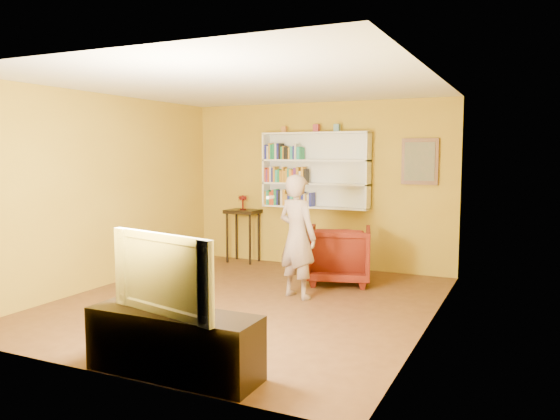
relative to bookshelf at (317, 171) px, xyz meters
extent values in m
cube|color=#4E2F19|center=(0.00, -2.41, -1.65)|extent=(5.30, 5.80, 0.12)
cube|color=#AB881F|center=(0.00, 0.11, -0.24)|extent=(5.30, 0.04, 2.70)
cube|color=#AB881F|center=(0.00, -4.93, -0.24)|extent=(5.30, 0.04, 2.70)
cube|color=#AB881F|center=(-2.27, -2.41, -0.24)|extent=(0.04, 5.80, 2.70)
cube|color=#AB881F|center=(2.27, -2.41, -0.24)|extent=(0.04, 5.80, 2.70)
cube|color=silver|center=(0.00, -2.41, 1.14)|extent=(5.30, 5.80, 0.06)
cube|color=white|center=(0.00, 0.07, 0.01)|extent=(1.80, 0.03, 1.20)
cube|color=white|center=(-0.89, -0.06, 0.01)|extent=(0.03, 0.28, 1.20)
cube|color=white|center=(0.89, -0.06, 0.01)|extent=(0.03, 0.28, 1.20)
cube|color=white|center=(0.00, -0.06, -0.59)|extent=(1.80, 0.28, 0.03)
cube|color=white|center=(0.00, -0.06, -0.21)|extent=(1.80, 0.28, 0.03)
cube|color=white|center=(0.00, -0.06, 0.17)|extent=(1.80, 0.28, 0.03)
cube|color=white|center=(0.00, -0.06, 0.61)|extent=(1.80, 0.28, 0.03)
cube|color=#A0711D|center=(-0.85, -0.11, -0.47)|extent=(0.02, 0.15, 0.23)
cube|color=teal|center=(-0.82, -0.10, -0.46)|extent=(0.02, 0.18, 0.24)
cube|color=#1B7C4D|center=(-0.79, -0.10, -0.46)|extent=(0.02, 0.18, 0.24)
cube|color=#B03D1B|center=(-0.76, -0.11, -0.47)|extent=(0.04, 0.16, 0.22)
cube|color=#B03D1B|center=(-0.71, -0.10, -0.45)|extent=(0.04, 0.19, 0.25)
cube|color=#1B7C4D|center=(-0.67, -0.12, -0.45)|extent=(0.04, 0.15, 0.26)
cube|color=navy|center=(-0.63, -0.12, -0.45)|extent=(0.02, 0.14, 0.25)
cube|color=black|center=(-0.59, -0.11, -0.46)|extent=(0.04, 0.16, 0.24)
cube|color=beige|center=(-0.55, -0.10, -0.45)|extent=(0.03, 0.19, 0.26)
cube|color=#BE8221|center=(-0.51, -0.12, -0.45)|extent=(0.04, 0.15, 0.26)
cube|color=#B68A24|center=(-0.46, -0.10, -0.48)|extent=(0.03, 0.18, 0.19)
cube|color=navy|center=(-0.42, -0.10, -0.46)|extent=(0.04, 0.18, 0.24)
cube|color=teal|center=(-0.37, -0.11, -0.48)|extent=(0.04, 0.16, 0.20)
cube|color=#1B7C4D|center=(-0.34, -0.12, -0.47)|extent=(0.03, 0.14, 0.22)
cube|color=#B68A24|center=(-0.30, -0.11, -0.47)|extent=(0.04, 0.16, 0.22)
cube|color=#B03D1B|center=(-0.26, -0.11, -0.47)|extent=(0.03, 0.16, 0.21)
cube|color=#A0711D|center=(-0.22, -0.11, -0.47)|extent=(0.03, 0.15, 0.22)
cube|color=navy|center=(-0.18, -0.11, -0.46)|extent=(0.04, 0.15, 0.23)
cube|color=beige|center=(-0.14, -0.10, -0.47)|extent=(0.02, 0.17, 0.22)
cube|color=#A0711D|center=(-0.11, -0.11, -0.48)|extent=(0.02, 0.16, 0.19)
cube|color=beige|center=(-0.08, -0.11, -0.48)|extent=(0.03, 0.16, 0.20)
cube|color=navy|center=(-0.04, -0.10, -0.47)|extent=(0.04, 0.19, 0.22)
cube|color=#B03D1B|center=(-0.85, -0.11, -0.08)|extent=(0.02, 0.16, 0.24)
cube|color=#5E2672|center=(-0.82, -0.11, -0.09)|extent=(0.02, 0.16, 0.21)
cube|color=#B03D1B|center=(-0.79, -0.10, -0.08)|extent=(0.03, 0.18, 0.24)
cube|color=beige|center=(-0.76, -0.10, -0.07)|extent=(0.03, 0.19, 0.26)
cube|color=navy|center=(-0.72, -0.11, -0.08)|extent=(0.03, 0.16, 0.24)
cube|color=#BE8221|center=(-0.69, -0.10, -0.07)|extent=(0.03, 0.17, 0.26)
cube|color=teal|center=(-0.65, -0.10, -0.10)|extent=(0.04, 0.18, 0.20)
cube|color=#1B7C4D|center=(-0.60, -0.12, -0.09)|extent=(0.03, 0.14, 0.22)
cube|color=#A0711D|center=(-0.57, -0.10, -0.10)|extent=(0.03, 0.19, 0.20)
cube|color=#BE8221|center=(-0.53, -0.11, -0.07)|extent=(0.03, 0.17, 0.26)
cube|color=#A0711D|center=(-0.50, -0.10, -0.10)|extent=(0.03, 0.18, 0.19)
cube|color=#B68A24|center=(-0.46, -0.10, -0.09)|extent=(0.03, 0.17, 0.23)
cube|color=teal|center=(-0.43, -0.11, -0.09)|extent=(0.02, 0.16, 0.23)
cube|color=#B68A24|center=(-0.39, -0.10, -0.09)|extent=(0.04, 0.18, 0.22)
cube|color=#B03D1B|center=(-0.35, -0.10, -0.10)|extent=(0.02, 0.19, 0.20)
cube|color=#5E2672|center=(-0.31, -0.12, -0.08)|extent=(0.04, 0.14, 0.24)
cube|color=#A0711D|center=(-0.27, -0.11, -0.07)|extent=(0.04, 0.15, 0.26)
cube|color=beige|center=(-0.22, -0.10, -0.10)|extent=(0.04, 0.18, 0.19)
cube|color=#BE8221|center=(-0.18, -0.12, -0.07)|extent=(0.04, 0.14, 0.26)
cube|color=black|center=(-0.13, -0.11, -0.09)|extent=(0.04, 0.15, 0.23)
cube|color=navy|center=(-0.84, -0.10, 0.30)|extent=(0.04, 0.19, 0.24)
cube|color=beige|center=(-0.81, -0.12, 0.29)|extent=(0.03, 0.14, 0.22)
cube|color=#BE8221|center=(-0.77, -0.11, 0.31)|extent=(0.02, 0.16, 0.27)
cube|color=#1B7C4D|center=(-0.74, -0.12, 0.30)|extent=(0.03, 0.14, 0.24)
cube|color=#1B7C4D|center=(-0.70, -0.10, 0.31)|extent=(0.04, 0.18, 0.25)
cube|color=beige|center=(-0.66, -0.12, 0.31)|extent=(0.03, 0.14, 0.26)
cube|color=navy|center=(-0.62, -0.10, 0.31)|extent=(0.03, 0.19, 0.26)
cube|color=black|center=(-0.58, -0.11, 0.31)|extent=(0.03, 0.16, 0.26)
cube|color=#1B7C4D|center=(-0.55, -0.09, 0.28)|extent=(0.03, 0.19, 0.21)
cube|color=#A0711D|center=(-0.52, -0.11, 0.29)|extent=(0.02, 0.16, 0.22)
cube|color=black|center=(-0.49, -0.11, 0.28)|extent=(0.03, 0.15, 0.20)
cube|color=black|center=(-0.45, -0.10, 0.28)|extent=(0.03, 0.17, 0.20)
cube|color=#BE8221|center=(-0.42, -0.12, 0.28)|extent=(0.03, 0.14, 0.19)
cube|color=teal|center=(-0.38, -0.10, 0.29)|extent=(0.04, 0.19, 0.21)
cube|color=navy|center=(-0.34, -0.11, 0.29)|extent=(0.02, 0.15, 0.22)
cube|color=beige|center=(-0.30, -0.11, 0.31)|extent=(0.03, 0.15, 0.26)
cube|color=teal|center=(-0.26, -0.11, 0.28)|extent=(0.04, 0.16, 0.20)
cube|color=#1B7C4D|center=(-0.22, -0.10, 0.28)|extent=(0.02, 0.18, 0.19)
cube|color=#BB7235|center=(-0.55, -0.06, 0.67)|extent=(0.07, 0.07, 0.10)
cube|color=#97323F|center=(0.01, -0.06, 0.68)|extent=(0.09, 0.09, 0.12)
cube|color=slate|center=(0.36, -0.06, 0.68)|extent=(0.09, 0.09, 0.12)
cube|color=#563218|center=(1.65, 0.06, 0.16)|extent=(0.55, 0.04, 0.70)
cube|color=#7E725C|center=(1.65, 0.03, 0.16)|extent=(0.45, 0.02, 0.58)
cylinder|color=black|center=(-1.51, -0.32, -1.17)|extent=(0.04, 0.04, 0.85)
cylinder|color=black|center=(-1.07, -0.32, -1.17)|extent=(0.04, 0.04, 0.85)
cylinder|color=black|center=(-1.51, 0.00, -1.17)|extent=(0.04, 0.04, 0.85)
cylinder|color=black|center=(-1.07, 0.00, -1.17)|extent=(0.04, 0.04, 0.85)
cube|color=black|center=(-1.29, -0.16, -0.72)|extent=(0.56, 0.42, 0.06)
cylinder|color=maroon|center=(-1.29, -0.16, -0.68)|extent=(0.11, 0.11, 0.02)
cylinder|color=maroon|center=(-1.29, -0.16, -0.60)|extent=(0.03, 0.03, 0.14)
ellipsoid|color=maroon|center=(-1.29, -0.16, -0.48)|extent=(0.15, 0.15, 0.10)
cylinder|color=beige|center=(-1.22, -0.16, -0.49)|extent=(0.01, 0.01, 0.11)
cylinder|color=beige|center=(-1.24, -0.11, -0.49)|extent=(0.01, 0.01, 0.11)
cylinder|color=beige|center=(-1.28, -0.09, -0.49)|extent=(0.01, 0.01, 0.11)
cylinder|color=beige|center=(-1.33, -0.10, -0.49)|extent=(0.01, 0.01, 0.11)
cylinder|color=beige|center=(-1.36, -0.13, -0.49)|extent=(0.01, 0.01, 0.11)
cylinder|color=beige|center=(-1.36, -0.18, -0.49)|extent=(0.01, 0.01, 0.11)
cylinder|color=beige|center=(-1.33, -0.22, -0.49)|extent=(0.01, 0.01, 0.11)
cylinder|color=beige|center=(-1.28, -0.23, -0.49)|extent=(0.01, 0.01, 0.11)
cylinder|color=beige|center=(-1.24, -0.21, -0.49)|extent=(0.01, 0.01, 0.11)
imported|color=#450904|center=(0.71, -0.90, -1.18)|extent=(1.10, 1.12, 0.83)
imported|color=#7E675C|center=(0.49, -1.92, -0.79)|extent=(0.68, 0.55, 1.60)
cube|color=white|center=(0.24, -2.21, -0.27)|extent=(0.04, 0.15, 0.04)
cube|color=black|center=(0.53, -4.66, -1.32)|extent=(1.53, 0.46, 0.55)
imported|color=black|center=(0.53, -4.66, -0.71)|extent=(1.18, 0.43, 0.68)
camera|label=1|loc=(3.24, -8.33, 0.28)|focal=35.00mm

